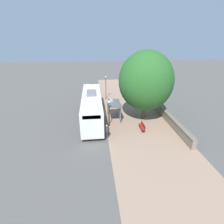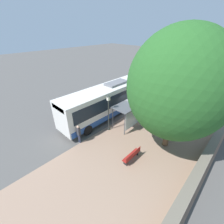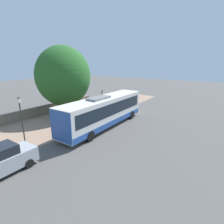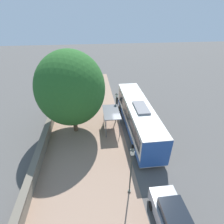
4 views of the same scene
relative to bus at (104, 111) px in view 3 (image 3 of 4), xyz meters
The scene contains 10 objects.
ground_plane 2.81m from the bus, 143.73° to the right, with size 120.00×120.00×0.00m, color #514F4C.
sidewalk_plaza 6.59m from the bus, 168.64° to the right, with size 9.00×44.00×0.02m.
stone_wall 10.40m from the bus, behind, with size 0.60×20.00×1.19m.
bus is the anchor object (origin of this frame).
bus_shelter 3.19m from the bus, behind, with size 1.81×3.37×2.39m.
pedestrian 5.85m from the bus, 105.93° to the left, with size 0.34×0.24×1.79m.
bench 7.46m from the bus, 146.63° to the left, with size 0.40×1.76×0.88m.
street_lamp_near 3.27m from the bus, 130.51° to the left, with size 0.28×0.28×3.71m.
street_lamp_far 8.43m from the bus, 107.73° to the right, with size 0.28×0.28×4.52m.
shade_tree 7.99m from the bus, behind, with size 7.14×7.14×9.26m.
Camera 3 is at (12.99, -13.92, 7.19)m, focal length 28.00 mm.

